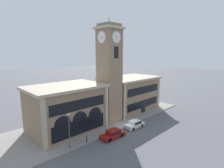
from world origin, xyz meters
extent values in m
plane|color=#56565B|center=(0.00, 0.00, 0.00)|extent=(300.00, 300.00, 0.00)
cube|color=gray|center=(0.00, 6.56, 0.07)|extent=(40.29, 13.13, 0.15)
cube|color=#897056|center=(0.00, 4.56, 9.22)|extent=(3.79, 3.79, 18.45)
cube|color=tan|center=(0.00, 4.56, 18.67)|extent=(4.49, 4.49, 0.45)
cube|color=#897056|center=(0.00, 4.56, 19.20)|extent=(3.49, 3.49, 0.60)
cylinder|color=#4C4C51|center=(0.00, 4.56, 20.10)|extent=(0.10, 0.10, 1.20)
cylinder|color=silver|center=(0.00, 2.61, 16.87)|extent=(2.15, 0.10, 2.15)
cylinder|color=black|center=(0.00, 2.54, 16.87)|extent=(0.17, 0.04, 0.17)
cylinder|color=silver|center=(-1.95, 4.56, 16.87)|extent=(0.10, 2.15, 2.15)
cylinder|color=black|center=(-2.02, 4.56, 16.87)|extent=(0.04, 0.17, 0.17)
cube|color=black|center=(0.00, 2.62, 14.10)|extent=(1.06, 0.10, 2.20)
cube|color=#897056|center=(-8.50, 6.90, 3.93)|extent=(12.62, 8.46, 7.86)
cube|color=tan|center=(-8.50, 6.90, 8.09)|extent=(13.32, 9.16, 0.45)
cube|color=tan|center=(-14.46, 2.60, 3.93)|extent=(0.70, 0.16, 7.86)
cube|color=tan|center=(-2.55, 2.60, 3.93)|extent=(0.70, 0.16, 7.86)
cube|color=black|center=(-8.50, 2.62, 5.66)|extent=(10.34, 0.10, 1.73)
cube|color=black|center=(-8.50, 2.62, 1.89)|extent=(10.09, 0.10, 2.52)
cylinder|color=black|center=(-11.66, 2.61, 3.14)|extent=(2.77, 0.06, 2.77)
cylinder|color=black|center=(-8.50, 2.61, 3.14)|extent=(2.77, 0.06, 2.77)
cylinder|color=black|center=(-5.35, 2.61, 3.14)|extent=(2.77, 0.06, 2.77)
cube|color=#897056|center=(9.17, 6.90, 3.85)|extent=(13.95, 8.46, 7.70)
cube|color=tan|center=(9.17, 6.90, 7.93)|extent=(14.65, 9.16, 0.45)
cube|color=tan|center=(2.55, 2.60, 3.85)|extent=(0.70, 0.16, 7.70)
cube|color=tan|center=(15.80, 2.60, 3.85)|extent=(0.70, 0.16, 7.70)
cube|color=black|center=(9.17, 2.62, 5.55)|extent=(11.44, 0.10, 1.69)
cube|color=black|center=(9.17, 2.61, 1.39)|extent=(1.50, 0.12, 2.77)
cube|color=black|center=(9.17, 2.62, 2.22)|extent=(11.44, 0.10, 1.73)
cube|color=maroon|center=(-4.78, -1.26, 0.50)|extent=(4.39, 2.02, 0.60)
cube|color=maroon|center=(-4.61, -1.26, 1.07)|extent=(2.15, 1.73, 0.55)
cube|color=black|center=(-4.61, -1.26, 1.07)|extent=(2.06, 1.76, 0.41)
cylinder|color=black|center=(-6.16, -1.99, 0.36)|extent=(0.73, 0.25, 0.72)
cylinder|color=black|center=(-6.08, -0.40, 0.36)|extent=(0.73, 0.25, 0.72)
cylinder|color=black|center=(-3.49, -2.12, 0.36)|extent=(0.73, 0.25, 0.72)
cylinder|color=black|center=(-3.41, -0.52, 0.36)|extent=(0.73, 0.25, 0.72)
cube|color=silver|center=(1.04, -1.26, 0.50)|extent=(4.08, 1.89, 0.66)
cube|color=silver|center=(1.20, -1.26, 1.11)|extent=(1.99, 1.62, 0.56)
cube|color=black|center=(1.20, -1.26, 1.11)|extent=(1.92, 1.65, 0.42)
cylinder|color=black|center=(-0.23, -1.94, 0.30)|extent=(0.61, 0.25, 0.60)
cylinder|color=black|center=(-0.16, -0.46, 0.30)|extent=(0.61, 0.25, 0.60)
cylinder|color=black|center=(2.25, -2.06, 0.30)|extent=(0.61, 0.25, 0.60)
cylinder|color=black|center=(2.32, -0.57, 0.30)|extent=(0.61, 0.25, 0.60)
cylinder|color=#4C4C51|center=(-11.83, 0.44, 2.68)|extent=(0.12, 0.12, 5.06)
sphere|color=silver|center=(-11.83, 0.44, 5.39)|extent=(0.36, 0.36, 0.36)
cylinder|color=black|center=(-8.98, 0.23, 0.60)|extent=(0.18, 0.18, 0.90)
sphere|color=black|center=(-8.98, 0.23, 1.13)|extent=(0.16, 0.16, 0.16)
cylinder|color=red|center=(3.63, 0.55, 0.50)|extent=(0.22, 0.22, 0.70)
sphere|color=red|center=(3.63, 0.55, 0.93)|extent=(0.19, 0.19, 0.19)
camera|label=1|loc=(-23.82, -20.67, 13.82)|focal=28.00mm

